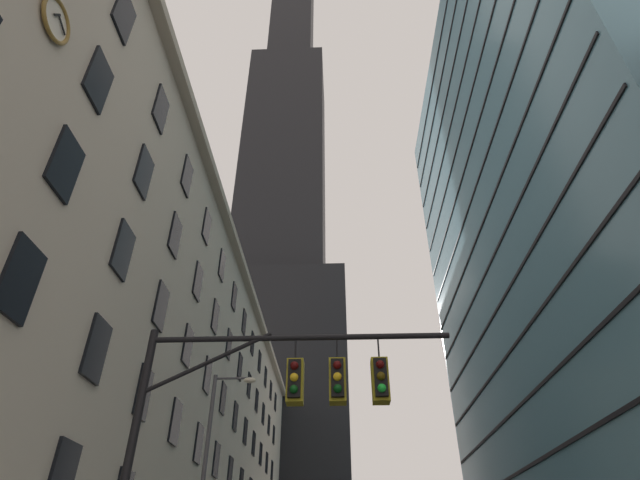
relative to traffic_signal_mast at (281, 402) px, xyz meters
The scene contains 5 objects.
station_building 32.99m from the traffic_signal_mast, 116.74° to the left, with size 14.95×75.62×25.06m.
dark_skyscraper 99.47m from the traffic_signal_mast, 97.84° to the left, with size 26.47×26.47×228.72m.
glass_office_midrise 43.20m from the traffic_signal_mast, 47.56° to the left, with size 18.20×45.72×59.86m.
traffic_signal_mast is the anchor object (origin of this frame).
street_lamppost 10.69m from the traffic_signal_mast, 111.60° to the left, with size 1.91×0.32×8.81m.
Camera 1 is at (-2.34, -8.39, 1.49)m, focal length 27.83 mm.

